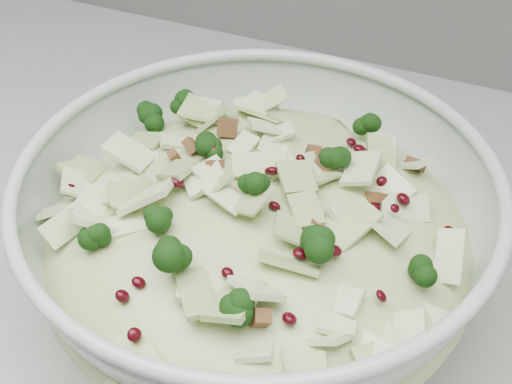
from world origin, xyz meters
TOP-DOWN VIEW (x-y plane):
  - mixing_bowl at (0.67, 1.60)m, footprint 0.39×0.39m
  - salad at (0.67, 1.60)m, footprint 0.39×0.39m

SIDE VIEW (x-z plane):
  - mixing_bowl at x=0.67m, z-range 0.90..1.03m
  - salad at x=0.67m, z-range 0.92..1.05m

